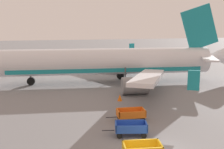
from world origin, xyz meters
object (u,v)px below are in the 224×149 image
object	(u,v)px
baggage_cart_fourth_in_row	(131,128)
traffic_cone_near_plane	(120,98)
airplane	(113,62)
baggage_cart_far_end	(131,114)

from	to	relation	value
baggage_cart_fourth_in_row	traffic_cone_near_plane	bearing A→B (deg)	82.40
airplane	traffic_cone_near_plane	xyz separation A→B (m)	(-1.00, -9.12, -2.69)
baggage_cart_fourth_in_row	airplane	bearing A→B (deg)	83.05
airplane	baggage_cart_fourth_in_row	bearing A→B (deg)	-96.95
airplane	baggage_cart_fourth_in_row	xyz separation A→B (m)	(-2.27, -18.65, -2.45)
airplane	baggage_cart_far_end	xyz separation A→B (m)	(-1.43, -15.49, -2.45)
airplane	baggage_cart_far_end	world-z (taller)	airplane
baggage_cart_far_end	traffic_cone_near_plane	distance (m)	6.38
baggage_cart_fourth_in_row	baggage_cart_far_end	xyz separation A→B (m)	(0.84, 3.16, 0.00)
baggage_cart_fourth_in_row	traffic_cone_near_plane	size ratio (longest dim) A/B	5.04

